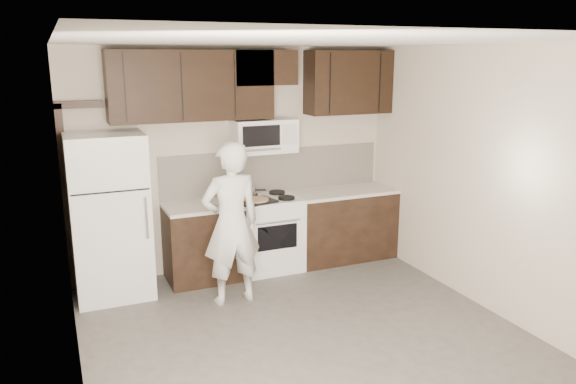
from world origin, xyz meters
TOP-DOWN VIEW (x-y plane):
  - floor at (0.00, 0.00)m, footprint 4.50×4.50m
  - back_wall at (0.00, 2.25)m, footprint 4.00×0.00m
  - ceiling at (0.00, 0.00)m, footprint 4.50×4.50m
  - counter_run at (0.60, 1.94)m, footprint 2.95×0.64m
  - stove at (0.30, 1.94)m, footprint 0.76×0.66m
  - backsplash at (0.50, 2.24)m, footprint 2.90×0.02m
  - upper_cabinets at (0.21, 2.08)m, footprint 3.48×0.35m
  - microwave at (0.30, 2.06)m, footprint 0.76×0.42m
  - refrigerator at (-1.55, 1.89)m, footprint 0.80×0.76m
  - door_trim at (-1.92, 2.21)m, footprint 0.50×0.08m
  - saucepan at (0.12, 2.09)m, footprint 0.27×0.16m
  - baking_tray at (0.10, 1.79)m, footprint 0.48×0.40m
  - pizza at (0.10, 1.79)m, footprint 0.34×0.34m
  - person at (-0.40, 1.20)m, footprint 0.66×0.46m

SIDE VIEW (x-z plane):
  - floor at x=0.00m, z-range 0.00..0.00m
  - counter_run at x=0.60m, z-range 0.00..0.91m
  - stove at x=0.30m, z-range -0.01..0.93m
  - person at x=-0.40m, z-range 0.00..1.74m
  - refrigerator at x=-1.55m, z-range 0.00..1.80m
  - baking_tray at x=0.10m, z-range 0.91..0.93m
  - pizza at x=0.10m, z-range 0.93..0.95m
  - saucepan at x=0.12m, z-range 0.90..1.05m
  - backsplash at x=0.50m, z-range 0.91..1.45m
  - door_trim at x=-1.92m, z-range 0.19..2.31m
  - back_wall at x=0.00m, z-range -0.65..3.35m
  - microwave at x=0.30m, z-range 1.45..1.85m
  - upper_cabinets at x=0.21m, z-range 1.89..2.67m
  - ceiling at x=0.00m, z-range 2.70..2.70m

